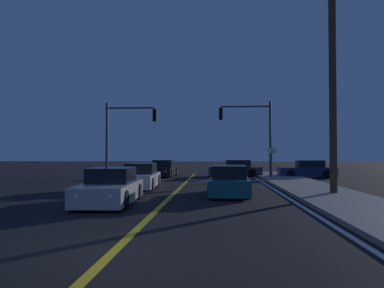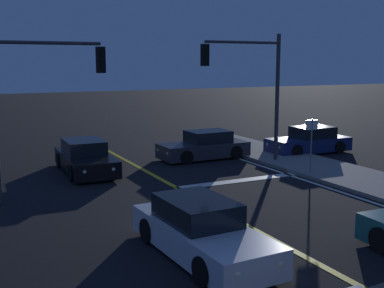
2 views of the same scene
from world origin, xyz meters
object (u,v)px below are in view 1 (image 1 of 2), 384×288
at_px(street_sign_corner, 272,158).
at_px(car_distant_tail_navy, 307,170).
at_px(utility_pole_right, 333,64).
at_px(car_following_oncoming_silver, 111,188).
at_px(traffic_signal_far_left, 125,128).
at_px(car_far_approaching_teal, 229,182).
at_px(car_mid_block_charcoal, 235,169).
at_px(traffic_signal_near_right, 252,127).
at_px(car_lead_oncoming_black, 164,169).
at_px(car_parked_curb_white, 140,177).

bearing_deg(street_sign_corner, car_distant_tail_navy, 50.84).
bearing_deg(utility_pole_right, street_sign_corner, 99.03).
distance_m(car_following_oncoming_silver, traffic_signal_far_left, 13.89).
bearing_deg(car_distant_tail_navy, car_following_oncoming_silver, 146.09).
bearing_deg(street_sign_corner, car_far_approaching_teal, -109.95).
distance_m(car_mid_block_charcoal, traffic_signal_near_right, 4.17).
bearing_deg(car_lead_oncoming_black, traffic_signal_near_right, 166.01).
bearing_deg(car_lead_oncoming_black, car_following_oncoming_silver, 92.81).
height_order(car_lead_oncoming_black, car_parked_curb_white, same).
relative_size(car_lead_oncoming_black, car_following_oncoming_silver, 0.98).
bearing_deg(car_lead_oncoming_black, car_mid_block_charcoal, -174.99).
relative_size(utility_pole_right, street_sign_corner, 4.86).
height_order(car_mid_block_charcoal, traffic_signal_far_left, traffic_signal_far_left).
xyz_separation_m(car_mid_block_charcoal, utility_pole_right, (3.60, -13.90, 5.27)).
height_order(car_mid_block_charcoal, car_following_oncoming_silver, same).
bearing_deg(traffic_signal_near_right, car_following_oncoming_silver, 65.59).
bearing_deg(traffic_signal_far_left, car_parked_curb_white, -69.70).
height_order(traffic_signal_near_right, street_sign_corner, traffic_signal_near_right).
bearing_deg(car_mid_block_charcoal, street_sign_corner, -157.51).
bearing_deg(car_distant_tail_navy, street_sign_corner, 141.70).
bearing_deg(traffic_signal_near_right, car_parked_curb_white, 50.55).
relative_size(car_mid_block_charcoal, car_following_oncoming_silver, 0.92).
xyz_separation_m(car_distant_tail_navy, traffic_signal_far_left, (-13.75, -2.67, 3.16)).
distance_m(car_mid_block_charcoal, street_sign_corner, 5.64).
height_order(car_parked_curb_white, car_far_approaching_teal, same).
distance_m(car_far_approaching_teal, traffic_signal_near_right, 12.21).
xyz_separation_m(car_lead_oncoming_black, traffic_signal_far_left, (-2.38, -3.36, 3.16)).
distance_m(traffic_signal_near_right, street_sign_corner, 3.79).
bearing_deg(traffic_signal_near_right, car_distant_tail_navy, -163.94).
distance_m(car_lead_oncoming_black, traffic_signal_near_right, 7.96).
bearing_deg(car_following_oncoming_silver, car_lead_oncoming_black, -91.42).
xyz_separation_m(car_far_approaching_teal, utility_pole_right, (4.58, -0.03, 5.27)).
xyz_separation_m(car_lead_oncoming_black, street_sign_corner, (8.06, -4.76, 0.99)).
bearing_deg(car_parked_curb_white, traffic_signal_near_right, -131.73).
height_order(car_distant_tail_navy, utility_pole_right, utility_pole_right).
bearing_deg(car_mid_block_charcoal, traffic_signal_far_left, 113.33).
xyz_separation_m(traffic_signal_far_left, utility_pole_right, (11.84, -10.21, 2.11)).
bearing_deg(car_distant_tail_navy, traffic_signal_far_left, 101.85).
distance_m(car_lead_oncoming_black, car_far_approaching_teal, 14.39).
distance_m(car_parked_curb_white, utility_pole_right, 11.20).
bearing_deg(utility_pole_right, car_lead_oncoming_black, 124.90).
xyz_separation_m(car_lead_oncoming_black, car_mid_block_charcoal, (5.86, 0.34, -0.00)).
height_order(car_mid_block_charcoal, street_sign_corner, street_sign_corner).
height_order(car_mid_block_charcoal, car_parked_curb_white, same).
distance_m(car_following_oncoming_silver, traffic_signal_near_right, 16.43).
height_order(car_lead_oncoming_black, car_far_approaching_teal, same).
height_order(car_lead_oncoming_black, car_mid_block_charcoal, same).
height_order(car_following_oncoming_silver, utility_pole_right, utility_pole_right).
distance_m(car_far_approaching_teal, street_sign_corner, 9.38).
xyz_separation_m(car_lead_oncoming_black, utility_pole_right, (9.46, -13.57, 5.27)).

